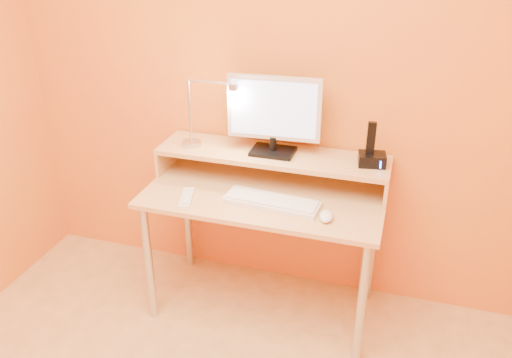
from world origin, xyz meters
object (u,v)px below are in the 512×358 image
(monitor_panel, at_px, (274,108))
(keyboard, at_px, (272,202))
(lamp_base, at_px, (192,143))
(mouse, at_px, (326,216))
(remote_control, at_px, (187,198))
(phone_dock, at_px, (372,159))

(monitor_panel, bearing_deg, keyboard, -79.80)
(lamp_base, height_order, mouse, lamp_base)
(monitor_panel, height_order, mouse, monitor_panel)
(monitor_panel, distance_m, remote_control, 0.62)
(monitor_panel, xyz_separation_m, keyboard, (0.06, -0.25, -0.39))
(phone_dock, xyz_separation_m, remote_control, (-0.85, -0.32, -0.18))
(phone_dock, xyz_separation_m, mouse, (-0.16, -0.31, -0.17))
(remote_control, bearing_deg, keyboard, -4.32)
(keyboard, distance_m, mouse, 0.28)
(keyboard, relative_size, mouse, 4.30)
(phone_dock, distance_m, remote_control, 0.93)
(mouse, bearing_deg, phone_dock, 55.63)
(lamp_base, bearing_deg, mouse, -19.74)
(mouse, bearing_deg, keyboard, 159.75)
(lamp_base, xyz_separation_m, remote_control, (0.09, -0.29, -0.16))
(phone_dock, bearing_deg, lamp_base, 172.45)
(monitor_panel, xyz_separation_m, lamp_base, (-0.44, -0.04, -0.23))
(phone_dock, bearing_deg, mouse, -126.63)
(keyboard, bearing_deg, monitor_panel, 108.83)
(phone_dock, bearing_deg, remote_control, -168.56)
(phone_dock, height_order, mouse, phone_dock)
(keyboard, height_order, remote_control, keyboard)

